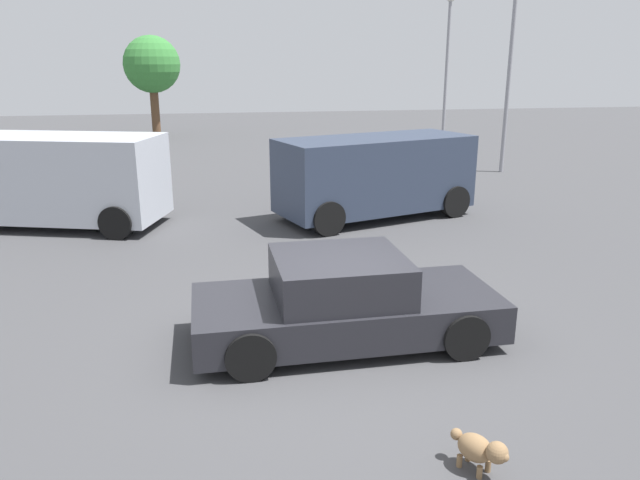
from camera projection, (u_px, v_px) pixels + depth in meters
ground_plane at (336, 347)px, 8.39m from camera, size 80.00×80.00×0.00m
sedan_foreground at (344, 302)px, 8.46m from camera, size 4.25×1.95×1.26m
dog at (480, 449)px, 5.79m from camera, size 0.43×0.56×0.42m
van_white at (50, 178)px, 14.29m from camera, size 5.55×3.47×2.15m
suv_dark at (375, 174)px, 15.05m from camera, size 5.20×3.30×2.02m
light_post_mid at (448, 44)px, 26.68m from camera, size 0.44×0.44×6.70m
light_post_far at (514, 22)px, 20.21m from camera, size 0.44×0.44×7.65m
tree_back_left at (152, 65)px, 30.63m from camera, size 2.84×2.84×5.06m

